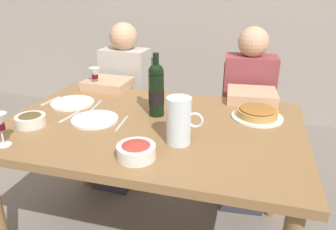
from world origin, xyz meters
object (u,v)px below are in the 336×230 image
diner_left (120,100)px  salad_bowl (136,150)px  wine_glass_right_diner (95,74)px  dinner_plate_left_setting (73,103)px  olive_bowl (31,119)px  chair_left (133,104)px  wine_bottle (156,90)px  chair_right (245,115)px  diner_right (248,112)px  water_pitcher (179,123)px  baked_tart (257,113)px  dinner_plate_right_setting (95,119)px  dining_table (152,139)px

diner_left → salad_bowl: bearing=119.4°
wine_glass_right_diner → dinner_plate_left_setting: (-0.02, -0.27, -0.10)m
olive_bowl → chair_left: bearing=83.2°
wine_bottle → chair_right: 0.98m
wine_glass_right_diner → diner_left: diner_left is taller
olive_bowl → diner_right: size_ratio=0.13×
water_pitcher → diner_right: size_ratio=0.18×
olive_bowl → wine_glass_right_diner: 0.60m
wine_bottle → diner_right: diner_right is taller
dinner_plate_left_setting → baked_tart: bearing=4.0°
water_pitcher → dinner_plate_right_setting: 0.50m
dining_table → diner_right: bearing=54.6°
chair_left → diner_left: (-0.01, -0.24, 0.12)m
wine_glass_right_diner → chair_left: 0.60m
dining_table → water_pitcher: bearing=-42.7°
diner_right → dining_table: bearing=49.5°
salad_bowl → dinner_plate_right_setting: bearing=138.9°
water_pitcher → salad_bowl: bearing=-127.5°
diner_left → chair_right: 0.94m
dinner_plate_left_setting → diner_left: (0.08, 0.49, -0.15)m
dinner_plate_right_setting → dining_table: bearing=9.0°
water_pitcher → chair_left: bearing=121.3°
chair_left → chair_right: same height
wine_bottle → chair_right: size_ratio=0.39×
chair_left → olive_bowl: bearing=85.3°
baked_tart → diner_right: bearing=97.0°
chair_left → chair_right: bearing=-176.9°
wine_bottle → olive_bowl: 0.65m
chair_left → chair_right: 0.89m
baked_tart → wine_glass_right_diner: wine_glass_right_diner is taller
salad_bowl → olive_bowl: 0.64m
baked_tart → wine_glass_right_diner: (-1.03, 0.19, 0.08)m
dining_table → diner_left: size_ratio=1.29×
diner_left → dinner_plate_left_setting: bearing=83.0°
olive_bowl → dining_table: bearing=17.8°
dinner_plate_right_setting → wine_glass_right_diner: bearing=116.4°
dinner_plate_right_setting → dinner_plate_left_setting: bearing=142.2°
water_pitcher → olive_bowl: 0.76m
dinner_plate_right_setting → diner_left: 0.71m
dining_table → olive_bowl: (-0.57, -0.18, 0.12)m
olive_bowl → chair_left: (0.13, 1.05, -0.29)m
dining_table → chair_right: (0.44, 0.88, -0.17)m
wine_bottle → wine_glass_right_diner: bearing=150.0°
chair_left → diner_left: diner_left is taller
diner_left → chair_right: bearing=-162.2°
dinner_plate_right_setting → chair_left: chair_left is taller
dining_table → wine_glass_right_diner: size_ratio=9.90×
baked_tart → diner_right: (-0.05, 0.44, -0.17)m
dinner_plate_left_setting → chair_right: (0.98, 0.74, -0.27)m
dining_table → salad_bowl: size_ratio=9.43×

